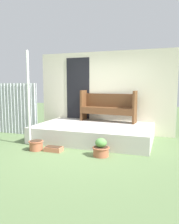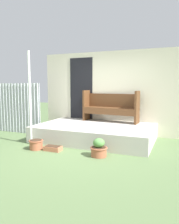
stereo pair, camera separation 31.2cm
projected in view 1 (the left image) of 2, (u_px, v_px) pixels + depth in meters
The scene contains 8 objects.
ground_plane at pixel (82, 150), 5.25m from camera, with size 24.00×24.00×0.00m, color #5B7547.
porch_slab at pixel (94, 132), 6.18m from camera, with size 3.21×2.00×0.43m.
house_wall at pixel (103, 93), 7.02m from camera, with size 4.41×0.08×2.60m.
support_post at pixel (29, 99), 5.52m from camera, with size 0.06×0.06×2.40m.
bench at pixel (108, 106), 6.72m from camera, with size 1.74×0.53×0.96m.
flower_pot_left at pixel (36, 145), 5.20m from camera, with size 0.35×0.35×0.23m.
flower_pot_middle at pixel (101, 148), 4.75m from camera, with size 0.38×0.38×0.40m.
planter_box_rect at pixel (54, 149), 5.12m from camera, with size 0.41×0.23×0.11m.
Camera 1 is at (1.86, -4.76, 1.54)m, focal length 35.00 mm.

